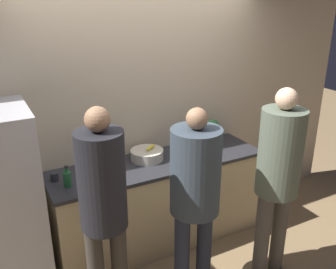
% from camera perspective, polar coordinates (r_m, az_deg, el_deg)
% --- Properties ---
extents(ground_plane, '(14.00, 14.00, 0.00)m').
position_cam_1_polar(ground_plane, '(3.90, 1.07, -18.38)').
color(ground_plane, '#8C704C').
extents(wall_back, '(5.20, 0.06, 2.60)m').
position_cam_1_polar(wall_back, '(3.81, -3.80, 2.99)').
color(wall_back, '#C6B293').
rests_on(wall_back, ground_plane).
extents(counter, '(2.16, 0.66, 0.92)m').
position_cam_1_polar(counter, '(3.90, -1.54, -10.12)').
color(counter, beige).
rests_on(counter, ground_plane).
extents(refrigerator, '(0.63, 0.73, 1.66)m').
position_cam_1_polar(refrigerator, '(3.36, -24.26, -10.32)').
color(refrigerator, '#B7B7BC').
rests_on(refrigerator, ground_plane).
extents(person_left, '(0.35, 0.35, 1.77)m').
position_cam_1_polar(person_left, '(2.79, -9.85, -9.97)').
color(person_left, '#38332D').
rests_on(person_left, ground_plane).
extents(person_center, '(0.40, 0.40, 1.68)m').
position_cam_1_polar(person_center, '(3.00, 4.14, -7.78)').
color(person_center, '#232838').
rests_on(person_center, ground_plane).
extents(person_right, '(0.37, 0.37, 1.78)m').
position_cam_1_polar(person_right, '(3.29, 16.47, -5.10)').
color(person_right, '#4C4742').
rests_on(person_right, ground_plane).
extents(fruit_bowl, '(0.32, 0.32, 0.14)m').
position_cam_1_polar(fruit_bowl, '(3.70, -3.20, -3.06)').
color(fruit_bowl, beige).
rests_on(fruit_bowl, counter).
extents(utensil_crock, '(0.12, 0.12, 0.27)m').
position_cam_1_polar(utensil_crock, '(4.04, 3.20, -0.73)').
color(utensil_crock, silver).
rests_on(utensil_crock, counter).
extents(bottle_green, '(0.07, 0.07, 0.19)m').
position_cam_1_polar(bottle_green, '(3.30, -15.10, -6.49)').
color(bottle_green, '#236033').
rests_on(bottle_green, counter).
extents(bottle_dark, '(0.08, 0.08, 0.17)m').
position_cam_1_polar(bottle_dark, '(3.78, 4.15, -2.21)').
color(bottle_dark, '#333338').
rests_on(bottle_dark, counter).
extents(cup_black, '(0.07, 0.07, 0.08)m').
position_cam_1_polar(cup_black, '(3.44, -16.89, -6.15)').
color(cup_black, '#28282D').
rests_on(cup_black, counter).
extents(cup_blue, '(0.09, 0.09, 0.09)m').
position_cam_1_polar(cup_blue, '(3.83, 6.34, -2.41)').
color(cup_blue, '#335184').
rests_on(cup_blue, counter).
extents(potted_plant, '(0.16, 0.16, 0.26)m').
position_cam_1_polar(potted_plant, '(4.11, 6.79, 0.69)').
color(potted_plant, '#3D3D42').
rests_on(potted_plant, counter).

